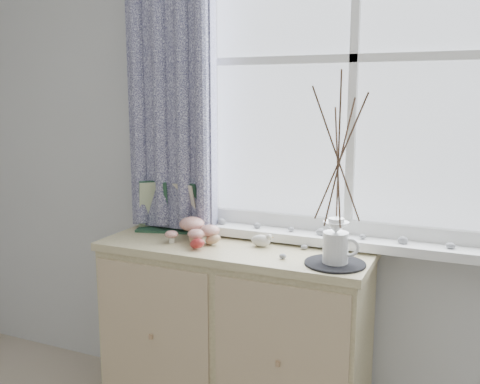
{
  "coord_description": "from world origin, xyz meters",
  "views": [
    {
      "loc": [
        0.78,
        -0.31,
        1.5
      ],
      "look_at": [
        -0.1,
        1.7,
        1.1
      ],
      "focal_mm": 40.0,
      "sensor_mm": 36.0,
      "label": 1
    }
  ],
  "objects_px": {
    "twig_pitcher": "(339,155)",
    "botanical_book": "(165,207)",
    "sideboard": "(234,336)",
    "toadstool_cluster": "(195,229)"
  },
  "relations": [
    {
      "from": "twig_pitcher",
      "to": "botanical_book",
      "type": "bearing_deg",
      "value": 148.4
    },
    {
      "from": "sideboard",
      "to": "botanical_book",
      "type": "relative_size",
      "value": 3.29
    },
    {
      "from": "sideboard",
      "to": "botanical_book",
      "type": "distance_m",
      "value": 0.68
    },
    {
      "from": "botanical_book",
      "to": "twig_pitcher",
      "type": "bearing_deg",
      "value": -25.23
    },
    {
      "from": "botanical_book",
      "to": "toadstool_cluster",
      "type": "xyz_separation_m",
      "value": [
        0.21,
        -0.09,
        -0.07
      ]
    },
    {
      "from": "botanical_book",
      "to": "twig_pitcher",
      "type": "distance_m",
      "value": 0.92
    },
    {
      "from": "twig_pitcher",
      "to": "toadstool_cluster",
      "type": "bearing_deg",
      "value": 152.76
    },
    {
      "from": "toadstool_cluster",
      "to": "botanical_book",
      "type": "bearing_deg",
      "value": 157.0
    },
    {
      "from": "sideboard",
      "to": "botanical_book",
      "type": "bearing_deg",
      "value": 169.32
    },
    {
      "from": "sideboard",
      "to": "twig_pitcher",
      "type": "bearing_deg",
      "value": -9.94
    }
  ]
}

